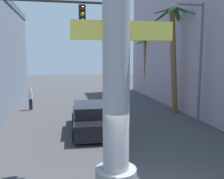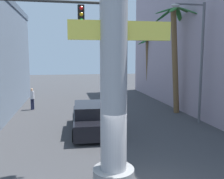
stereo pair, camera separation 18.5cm
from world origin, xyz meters
name	(u,v)px [view 1 (the left image)]	position (x,y,z in m)	size (l,w,h in m)	color
ground_plane	(101,120)	(0.00, 10.00, 0.00)	(86.34, 86.34, 0.00)	#424244
building_right	(224,22)	(9.58, 11.01, 6.74)	(6.38, 27.32, 13.47)	#9E8C99
neon_sign_pole	(116,44)	(-0.87, 1.22, 4.56)	(3.40, 1.31, 10.06)	#9E9EA3
street_lamp	(196,53)	(5.64, 7.98, 4.43)	(2.18, 0.28, 7.41)	#59595E
traffic_light_mast	(5,51)	(-4.44, 3.48, 4.40)	(5.10, 0.32, 6.30)	#333333
car_lead	(90,118)	(-0.94, 7.68, 0.74)	(2.24, 5.17, 1.56)	black
palm_tree_far_right	(146,59)	(6.58, 19.84, 3.95)	(2.66, 2.68, 6.23)	brown
palm_tree_mid_right	(174,49)	(5.67, 11.18, 4.74)	(3.56, 3.02, 7.79)	brown
pedestrian_far_left	(30,97)	(-4.93, 14.22, 1.00)	(0.47, 0.47, 1.71)	#1E233F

